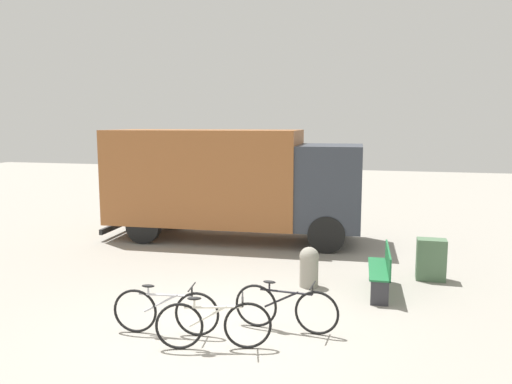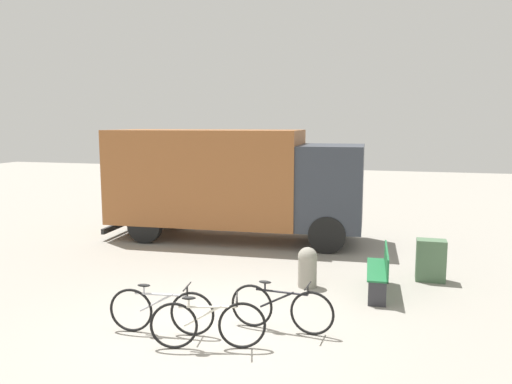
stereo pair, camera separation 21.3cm
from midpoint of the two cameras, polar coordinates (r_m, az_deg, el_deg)
name	(u,v)px [view 1 (the left image)]	position (r m, az deg, el deg)	size (l,w,h in m)	color
ground_plane	(217,329)	(8.84, -5.23, -15.30)	(60.00, 60.00, 0.00)	gray
delivery_truck	(230,179)	(14.87, -3.42, 1.46)	(7.65, 2.72, 3.28)	#99592D
park_bench	(382,268)	(10.67, 13.68, -8.45)	(0.48, 1.70, 0.93)	#1E6638
bicycle_near	(166,311)	(8.61, -11.01, -13.24)	(1.79, 0.44, 0.84)	black
bicycle_middle	(213,325)	(7.99, -5.69, -14.84)	(1.75, 0.61, 0.84)	black
bicycle_far	(286,308)	(8.61, 2.68, -13.09)	(1.80, 0.44, 0.84)	black
bollard_near_bench	(309,265)	(10.80, 5.52, -8.36)	(0.42, 0.42, 0.86)	gray
utility_box	(431,259)	(11.82, 18.89, -7.31)	(0.63, 0.39, 0.93)	#4C6B4C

